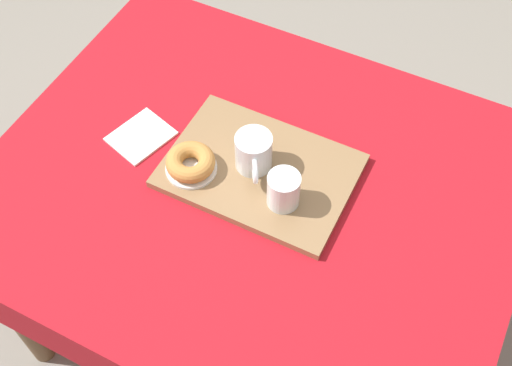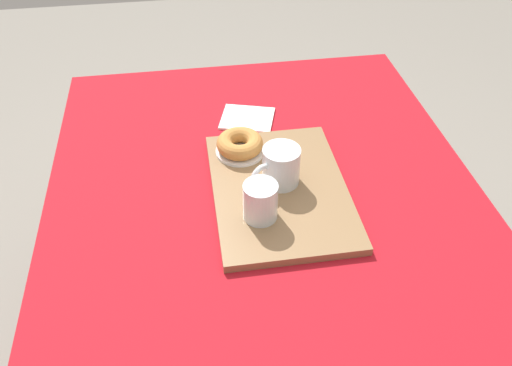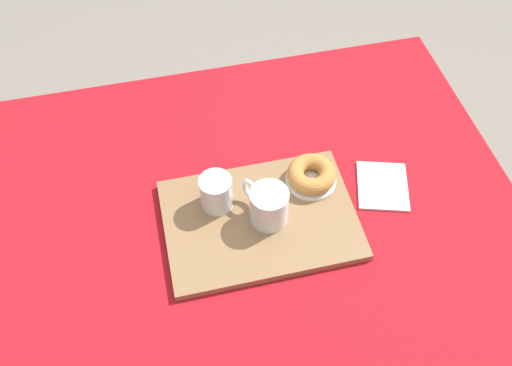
% 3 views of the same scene
% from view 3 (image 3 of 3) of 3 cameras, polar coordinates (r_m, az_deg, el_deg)
% --- Properties ---
extents(ground_plane, '(6.00, 6.00, 0.00)m').
position_cam_3_polar(ground_plane, '(1.94, 0.06, -14.87)').
color(ground_plane, gray).
extents(dining_table, '(1.23, 1.00, 0.72)m').
position_cam_3_polar(dining_table, '(1.37, 0.08, -4.94)').
color(dining_table, '#A8141E').
rests_on(dining_table, ground).
extents(serving_tray, '(0.43, 0.30, 0.02)m').
position_cam_3_polar(serving_tray, '(1.27, 0.33, -3.75)').
color(serving_tray, olive).
rests_on(serving_tray, dining_table).
extents(tea_mug_left, '(0.09, 0.12, 0.09)m').
position_cam_3_polar(tea_mug_left, '(1.23, 1.25, -2.38)').
color(tea_mug_left, white).
rests_on(tea_mug_left, serving_tray).
extents(water_glass_near, '(0.07, 0.07, 0.09)m').
position_cam_3_polar(water_glass_near, '(1.26, -4.05, -1.09)').
color(water_glass_near, white).
rests_on(water_glass_near, serving_tray).
extents(donut_plate_left, '(0.12, 0.12, 0.01)m').
position_cam_3_polar(donut_plate_left, '(1.33, 5.58, 0.32)').
color(donut_plate_left, white).
rests_on(donut_plate_left, serving_tray).
extents(sugar_donut_left, '(0.11, 0.11, 0.04)m').
position_cam_3_polar(sugar_donut_left, '(1.31, 5.66, 0.93)').
color(sugar_donut_left, '#BC7F3D').
rests_on(sugar_donut_left, donut_plate_left).
extents(paper_napkin, '(0.15, 0.17, 0.01)m').
position_cam_3_polar(paper_napkin, '(1.37, 12.76, -0.38)').
color(paper_napkin, white).
rests_on(paper_napkin, dining_table).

